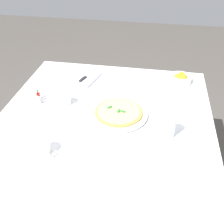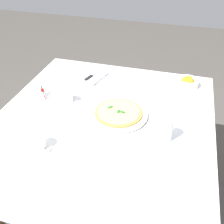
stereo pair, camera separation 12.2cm
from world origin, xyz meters
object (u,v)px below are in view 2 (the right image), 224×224
object	(u,v)px
coffee_cup_far_left	(38,143)
citrus_bowl	(187,82)
dinner_knife	(93,75)
hot_sauce_bottle	(43,93)
salt_shaker	(44,91)
pepper_shaker	(42,96)
coffee_cup_near_right	(67,98)
pizza_plate	(119,114)
water_glass_right_edge	(166,131)
napkin_folded	(93,77)
pizza	(119,112)

from	to	relation	value
coffee_cup_far_left	citrus_bowl	size ratio (longest dim) A/B	0.87
dinner_knife	hot_sauce_bottle	distance (m)	0.39
salt_shaker	pepper_shaker	xyz separation A→B (m)	(-0.06, -0.02, 0.00)
coffee_cup_far_left	pepper_shaker	size ratio (longest dim) A/B	2.31
coffee_cup_near_right	hot_sauce_bottle	bearing A→B (deg)	88.04
pizza_plate	pepper_shaker	world-z (taller)	pepper_shaker
water_glass_right_edge	napkin_folded	xyz separation A→B (m)	(0.50, 0.56, -0.04)
citrus_bowl	salt_shaker	size ratio (longest dim) A/B	2.67
pepper_shaker	citrus_bowl	bearing A→B (deg)	-63.93
coffee_cup_far_left	water_glass_right_edge	world-z (taller)	water_glass_right_edge
coffee_cup_far_left	pepper_shaker	distance (m)	0.42
coffee_cup_near_right	water_glass_right_edge	world-z (taller)	water_glass_right_edge
pizza	pepper_shaker	distance (m)	0.49
water_glass_right_edge	pepper_shaker	xyz separation A→B (m)	(0.15, 0.77, -0.03)
pizza_plate	coffee_cup_far_left	distance (m)	0.47
coffee_cup_near_right	water_glass_right_edge	distance (m)	0.64
napkin_folded	dinner_knife	xyz separation A→B (m)	(0.00, -0.00, 0.01)
coffee_cup_far_left	salt_shaker	distance (m)	0.48
water_glass_right_edge	pepper_shaker	size ratio (longest dim) A/B	2.05
hot_sauce_bottle	salt_shaker	bearing A→B (deg)	19.65
coffee_cup_near_right	coffee_cup_far_left	bearing A→B (deg)	-176.43
coffee_cup_far_left	citrus_bowl	xyz separation A→B (m)	(0.80, -0.67, -0.00)
dinner_knife	hot_sauce_bottle	size ratio (longest dim) A/B	2.30
coffee_cup_near_right	citrus_bowl	xyz separation A→B (m)	(0.39, -0.69, -0.00)
coffee_cup_far_left	citrus_bowl	world-z (taller)	coffee_cup_far_left
coffee_cup_near_right	napkin_folded	xyz separation A→B (m)	(0.32, -0.05, -0.02)
coffee_cup_far_left	salt_shaker	world-z (taller)	coffee_cup_far_left
citrus_bowl	hot_sauce_bottle	bearing A→B (deg)	114.27
coffee_cup_far_left	salt_shaker	bearing A→B (deg)	24.61
dinner_knife	hot_sauce_bottle	world-z (taller)	hot_sauce_bottle
salt_shaker	pizza	bearing A→B (deg)	-99.48
napkin_folded	pizza_plate	bearing A→B (deg)	-128.77
coffee_cup_far_left	pepper_shaker	world-z (taller)	coffee_cup_far_left
dinner_knife	citrus_bowl	world-z (taller)	citrus_bowl
pizza	napkin_folded	xyz separation A→B (m)	(0.37, 0.28, -0.01)
salt_shaker	pepper_shaker	size ratio (longest dim) A/B	1.00
pizza	coffee_cup_near_right	xyz separation A→B (m)	(0.05, 0.34, 0.01)
citrus_bowl	hot_sauce_bottle	size ratio (longest dim) A/B	1.81
pizza_plate	water_glass_right_edge	world-z (taller)	water_glass_right_edge
pepper_shaker	napkin_folded	bearing A→B (deg)	-31.30
hot_sauce_bottle	pepper_shaker	distance (m)	0.03
napkin_folded	hot_sauce_bottle	bearing A→B (deg)	159.34
pizza_plate	citrus_bowl	distance (m)	0.57
pizza_plate	coffee_cup_far_left	xyz separation A→B (m)	(-0.35, 0.31, 0.02)
coffee_cup_far_left	citrus_bowl	bearing A→B (deg)	-39.85
coffee_cup_near_right	dinner_knife	bearing A→B (deg)	-9.43
hot_sauce_bottle	water_glass_right_edge	bearing A→B (deg)	-103.21
pizza	pepper_shaker	xyz separation A→B (m)	(0.03, 0.49, 0.00)
citrus_bowl	pepper_shaker	world-z (taller)	citrus_bowl
pizza_plate	citrus_bowl	xyz separation A→B (m)	(0.44, -0.36, 0.02)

